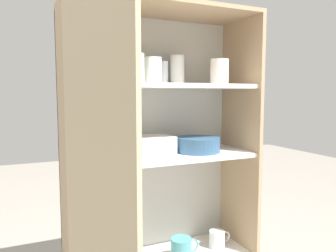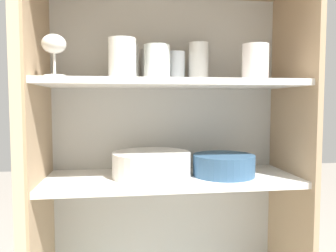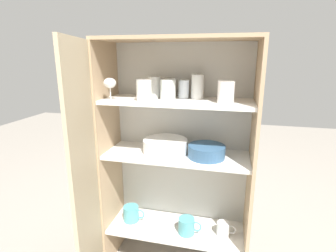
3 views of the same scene
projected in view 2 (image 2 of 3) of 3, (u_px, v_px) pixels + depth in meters
name	position (u px, v px, depth m)	size (l,w,h in m)	color
cupboard_back_panel	(166.00, 183.00, 1.24)	(0.85, 0.02, 1.37)	silver
cupboard_side_left	(41.00, 199.00, 1.03)	(0.02, 0.33, 1.37)	tan
cupboard_side_right	(290.00, 190.00, 1.14)	(0.02, 0.33, 1.37)	tan
shelf_board_middle	(172.00, 179.00, 1.08)	(0.82, 0.29, 0.02)	white
shelf_board_upper	(172.00, 84.00, 1.06)	(0.82, 0.29, 0.02)	white
cupboard_door	(22.00, 251.00, 0.67)	(0.14, 0.41, 1.37)	tan
tumbler_glass_0	(157.00, 63.00, 1.04)	(0.08, 0.08, 0.11)	white
tumbler_glass_1	(122.00, 58.00, 0.95)	(0.08, 0.08, 0.11)	white
tumbler_glass_2	(198.00, 63.00, 1.13)	(0.07, 0.07, 0.13)	white
tumbler_glass_3	(127.00, 63.00, 1.08)	(0.08, 0.08, 0.12)	white
tumbler_glass_4	(255.00, 62.00, 1.04)	(0.08, 0.08, 0.11)	silver
tumbler_glass_5	(176.00, 67.00, 1.12)	(0.06, 0.06, 0.10)	white
tumbler_glass_6	(150.00, 66.00, 1.13)	(0.06, 0.06, 0.11)	white
wine_glass_0	(54.00, 46.00, 0.91)	(0.07, 0.07, 0.12)	white
plate_stack_white	(152.00, 164.00, 1.07)	(0.26, 0.26, 0.08)	white
mixing_bowl_large	(224.00, 164.00, 1.09)	(0.20, 0.20, 0.07)	#33567A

